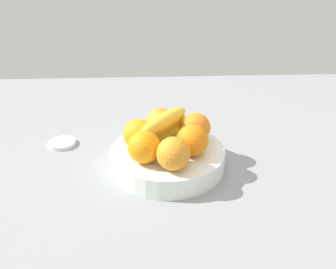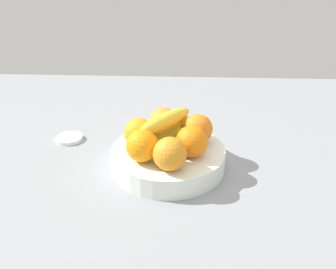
{
  "view_description": "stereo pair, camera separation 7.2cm",
  "coord_description": "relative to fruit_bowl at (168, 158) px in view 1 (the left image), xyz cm",
  "views": [
    {
      "loc": [
        0.07,
        73.0,
        46.52
      ],
      "look_at": [
        -3.56,
        0.3,
        8.9
      ],
      "focal_mm": 37.74,
      "sensor_mm": 36.0,
      "label": 1
    },
    {
      "loc": [
        -7.08,
        73.01,
        46.52
      ],
      "look_at": [
        -3.56,
        0.3,
        8.9
      ],
      "focal_mm": 37.74,
      "sensor_mm": 36.0,
      "label": 2
    }
  ],
  "objects": [
    {
      "name": "jar_lid",
      "position": [
        28.11,
        -12.58,
        -1.93
      ],
      "size": [
        7.26,
        7.26,
        1.04
      ],
      "primitive_type": "cylinder",
      "color": "silver",
      "rests_on": "ground_plane"
    },
    {
      "name": "orange_center",
      "position": [
        -6.99,
        -3.9,
        6.12
      ],
      "size": [
        7.34,
        7.34,
        7.34
      ],
      "primitive_type": "sphere",
      "color": "orange",
      "rests_on": "fruit_bowl"
    },
    {
      "name": "orange_back_right",
      "position": [
        6.78,
        -1.0,
        6.12
      ],
      "size": [
        7.34,
        7.34,
        7.34
      ],
      "primitive_type": "sphere",
      "color": "orange",
      "rests_on": "fruit_bowl"
    },
    {
      "name": "orange_front_left",
      "position": [
        -0.79,
        8.3,
        6.12
      ],
      "size": [
        7.34,
        7.34,
        7.34
      ],
      "primitive_type": "sphere",
      "color": "orange",
      "rests_on": "fruit_bowl"
    },
    {
      "name": "ground_plane",
      "position": [
        3.56,
        -0.3,
        -3.95
      ],
      "size": [
        180.0,
        140.0,
        3.0
      ],
      "primitive_type": "cube",
      "color": "gray"
    },
    {
      "name": "fruit_bowl",
      "position": [
        0.0,
        0.0,
        0.0
      ],
      "size": [
        27.32,
        27.32,
        4.9
      ],
      "primitive_type": "cylinder",
      "color": "white",
      "rests_on": "ground_plane"
    },
    {
      "name": "banana_bunch",
      "position": [
        0.97,
        -3.28,
        6.65
      ],
      "size": [
        17.25,
        15.87,
        8.4
      ],
      "color": "yellow",
      "rests_on": "fruit_bowl"
    },
    {
      "name": "orange_back_left",
      "position": [
        1.41,
        -7.47,
        6.12
      ],
      "size": [
        7.34,
        7.34,
        7.34
      ],
      "primitive_type": "sphere",
      "color": "orange",
      "rests_on": "fruit_bowl"
    },
    {
      "name": "orange_top_stack",
      "position": [
        5.42,
        5.08,
        6.12
      ],
      "size": [
        7.34,
        7.34,
        7.34
      ],
      "primitive_type": "sphere",
      "color": "orange",
      "rests_on": "fruit_bowl"
    },
    {
      "name": "orange_front_right",
      "position": [
        -5.51,
        2.49,
        6.12
      ],
      "size": [
        7.34,
        7.34,
        7.34
      ],
      "primitive_type": "sphere",
      "color": "orange",
      "rests_on": "fruit_bowl"
    }
  ]
}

